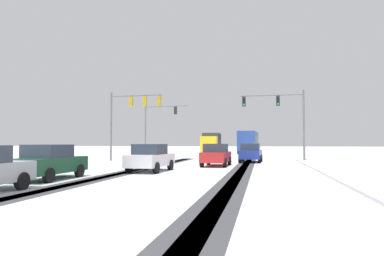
{
  "coord_description": "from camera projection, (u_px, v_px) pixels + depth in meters",
  "views": [
    {
      "loc": [
        5.13,
        -4.04,
        1.72
      ],
      "look_at": [
        0.0,
        21.7,
        2.8
      ],
      "focal_mm": 32.75,
      "sensor_mm": 36.0,
      "label": 1
    }
  ],
  "objects": [
    {
      "name": "wheel_track_oncoming",
      "position": [
        133.0,
        172.0,
        20.53
      ],
      "size": [
        1.09,
        34.1,
        0.01
      ],
      "primitive_type": "cube",
      "color": "#424247",
      "rests_on": "ground"
    },
    {
      "name": "car_white_third",
      "position": [
        151.0,
        158.0,
        20.62
      ],
      "size": [
        2.01,
        4.19,
        1.62
      ],
      "color": "silver",
      "rests_on": "ground"
    },
    {
      "name": "traffic_signal_far_left",
      "position": [
        157.0,
        120.0,
        42.66
      ],
      "size": [
        5.64,
        0.59,
        6.5
      ],
      "color": "slate",
      "rests_on": "ground"
    },
    {
      "name": "sidewalk_kerb_right",
      "position": [
        373.0,
        177.0,
        16.55
      ],
      "size": [
        4.0,
        34.1,
        0.12
      ],
      "primitive_type": "cube",
      "color": "white",
      "rests_on": "ground"
    },
    {
      "name": "bus_oncoming",
      "position": [
        249.0,
        141.0,
        54.88
      ],
      "size": [
        3.0,
        11.09,
        3.38
      ],
      "color": "#284793",
      "rests_on": "ground"
    },
    {
      "name": "traffic_signal_near_left",
      "position": [
        131.0,
        110.0,
        32.8
      ],
      "size": [
        5.16,
        0.53,
        6.5
      ],
      "color": "slate",
      "rests_on": "ground"
    },
    {
      "name": "car_red_second",
      "position": [
        216.0,
        155.0,
        25.38
      ],
      "size": [
        1.94,
        4.15,
        1.62
      ],
      "color": "red",
      "rests_on": "ground"
    },
    {
      "name": "wheel_track_left_lane",
      "position": [
        236.0,
        173.0,
        19.35
      ],
      "size": [
        0.93,
        34.1,
        0.01
      ],
      "primitive_type": "cube",
      "color": "#424247",
      "rests_on": "ground"
    },
    {
      "name": "traffic_signal_near_right",
      "position": [
        281.0,
        111.0,
        32.15
      ],
      "size": [
        5.76,
        0.42,
        6.5
      ],
      "color": "slate",
      "rests_on": "ground"
    },
    {
      "name": "car_blue_lead",
      "position": [
        251.0,
        153.0,
        30.41
      ],
      "size": [
        2.0,
        4.18,
        1.62
      ],
      "color": "#233899",
      "rests_on": "ground"
    },
    {
      "name": "wheel_track_right_lane",
      "position": [
        243.0,
        173.0,
        19.28
      ],
      "size": [
        0.94,
        34.1,
        0.01
      ],
      "primitive_type": "cube",
      "color": "#424247",
      "rests_on": "ground"
    },
    {
      "name": "car_dark_green_fourth",
      "position": [
        49.0,
        162.0,
        16.2
      ],
      "size": [
        1.84,
        4.1,
        1.62
      ],
      "color": "#194C2D",
      "rests_on": "ground"
    },
    {
      "name": "wheel_track_center",
      "position": [
        126.0,
        171.0,
        20.61
      ],
      "size": [
        1.02,
        34.1,
        0.01
      ],
      "primitive_type": "cube",
      "color": "#424247",
      "rests_on": "ground"
    },
    {
      "name": "box_truck_delivery",
      "position": [
        211.0,
        143.0,
        48.82
      ],
      "size": [
        2.5,
        7.47,
        3.02
      ],
      "color": "yellow",
      "rests_on": "ground"
    }
  ]
}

